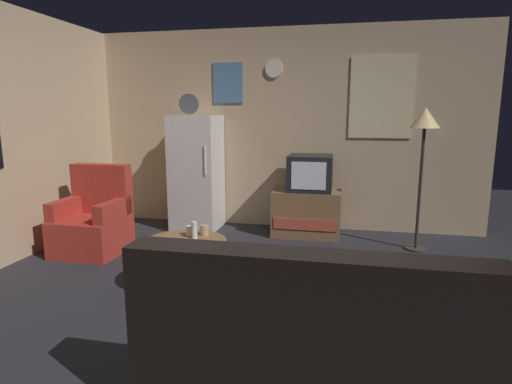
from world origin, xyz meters
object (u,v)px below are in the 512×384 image
object	(u,v)px
tv_stand	(307,213)
coffee_table	(186,265)
mug_ceramic_white	(191,231)
mug_ceramic_tan	(205,230)
wine_glass	(194,230)
couch	(309,350)
standing_lamp	(424,129)
crt_tv	(310,173)
fridge	(197,172)
armchair	(94,222)

from	to	relation	value
tv_stand	coffee_table	size ratio (longest dim) A/B	1.17
mug_ceramic_white	mug_ceramic_tan	bearing A→B (deg)	18.90
wine_glass	couch	bearing A→B (deg)	-50.32
standing_lamp	mug_ceramic_tan	distance (m)	2.62
coffee_table	mug_ceramic_tan	world-z (taller)	mug_ceramic_tan
standing_lamp	mug_ceramic_white	world-z (taller)	standing_lamp
standing_lamp	crt_tv	bearing A→B (deg)	165.19
crt_tv	standing_lamp	distance (m)	1.40
coffee_table	fridge	bearing A→B (deg)	106.66
tv_stand	standing_lamp	world-z (taller)	standing_lamp
fridge	standing_lamp	xyz separation A→B (m)	(2.74, -0.37, 0.60)
standing_lamp	armchair	distance (m)	3.77
standing_lamp	tv_stand	bearing A→B (deg)	165.53
mug_ceramic_tan	armchair	xyz separation A→B (m)	(-1.49, 0.58, -0.15)
coffee_table	couch	bearing A→B (deg)	-47.05
crt_tv	couch	bearing A→B (deg)	-85.34
standing_lamp	couch	bearing A→B (deg)	-109.07
fridge	couch	world-z (taller)	fridge
fridge	wine_glass	xyz separation A→B (m)	(0.64, -1.87, -0.23)
tv_stand	standing_lamp	distance (m)	1.70
armchair	couch	bearing A→B (deg)	-38.58
standing_lamp	coffee_table	world-z (taller)	standing_lamp
fridge	armchair	size ratio (longest dim) A/B	1.84
tv_stand	mug_ceramic_white	distance (m)	1.98
fridge	wine_glass	distance (m)	1.99
standing_lamp	wine_glass	xyz separation A→B (m)	(-2.10, -1.50, -0.84)
couch	fridge	bearing A→B (deg)	118.67
wine_glass	tv_stand	bearing A→B (deg)	65.69
fridge	couch	xyz separation A→B (m)	(1.76, -3.22, -0.44)
armchair	coffee_table	bearing A→B (deg)	-29.35
wine_glass	standing_lamp	bearing A→B (deg)	35.46
coffee_table	wine_glass	size ratio (longest dim) A/B	4.80
mug_ceramic_white	couch	bearing A→B (deg)	-50.25
tv_stand	coffee_table	world-z (taller)	tv_stand
couch	standing_lamp	bearing A→B (deg)	70.93
couch	wine_glass	bearing A→B (deg)	129.68
standing_lamp	mug_ceramic_white	size ratio (longest dim) A/B	17.67
coffee_table	mug_ceramic_tan	size ratio (longest dim) A/B	8.00
coffee_table	crt_tv	bearing A→B (deg)	64.39
wine_glass	armchair	distance (m)	1.60
crt_tv	coffee_table	size ratio (longest dim) A/B	0.75
fridge	coffee_table	size ratio (longest dim) A/B	2.46
crt_tv	mug_ceramic_tan	distance (m)	1.92
standing_lamp	couch	size ratio (longest dim) A/B	0.94
coffee_table	wine_glass	bearing A→B (deg)	56.64
couch	mug_ceramic_white	bearing A→B (deg)	129.75
coffee_table	mug_ceramic_white	size ratio (longest dim) A/B	8.00
standing_lamp	mug_ceramic_tan	xyz separation A→B (m)	(-2.04, -1.38, -0.87)
tv_stand	crt_tv	xyz separation A→B (m)	(0.03, -0.00, 0.51)
armchair	tv_stand	bearing A→B (deg)	26.69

